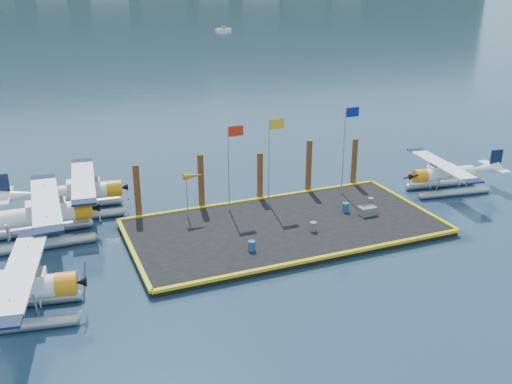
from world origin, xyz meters
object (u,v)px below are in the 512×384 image
seaplane_c (79,194)px  flagpole_blue (347,138)px  piling_0 (137,193)px  drum_2 (345,207)px  drum_4 (371,202)px  seaplane_a (14,292)px  seaplane_d (445,176)px  drum_1 (313,226)px  flagpole_red (231,155)px  piling_1 (201,183)px  drum_3 (252,246)px  piling_4 (354,164)px  windsock (193,177)px  crate (367,211)px  flagpole_yellow (272,149)px  seaplane_b (40,218)px  piling_3 (309,168)px  piling_2 (260,178)px

seaplane_c → flagpole_blue: (18.82, -4.25, 3.18)m
flagpole_blue → piling_0: size_ratio=1.62×
drum_2 → drum_4: 2.28m
seaplane_a → seaplane_d: seaplane_a is taller
drum_2 → drum_4: (2.26, 0.29, -0.03)m
drum_1 → drum_2: size_ratio=0.95×
seaplane_a → flagpole_red: bearing=130.1°
drum_4 → piling_1: piling_1 is taller
drum_2 → drum_3: drum_2 is taller
drum_1 → piling_4: 10.03m
flagpole_blue → drum_4: bearing=-81.7°
flagpole_blue → windsock: flagpole_blue is taller
flagpole_red → piling_1: size_ratio=1.43×
crate → flagpole_yellow: bearing=140.8°
seaplane_b → piling_0: bearing=100.6°
flagpole_yellow → piling_0: flagpole_yellow is taller
drum_3 → flagpole_blue: bearing=32.2°
seaplane_c → piling_4: size_ratio=2.44×
drum_1 → crate: size_ratio=0.52×
seaplane_b → drum_1: seaplane_b is taller
piling_1 → piling_4: (12.50, 0.00, -0.10)m
seaplane_c → seaplane_d: (26.61, -6.21, -0.16)m
flagpole_red → piling_0: size_ratio=1.50×
piling_0 → drum_3: bearing=-57.3°
drum_1 → piling_3: (3.19, 6.88, 1.45)m
seaplane_d → piling_0: bearing=89.1°
windsock → piling_3: size_ratio=0.73×
crate → piling_2: size_ratio=0.30×
piling_4 → piling_0: bearing=180.0°
piling_4 → drum_3: bearing=-146.2°
seaplane_b → piling_0: size_ratio=2.58×
seaplane_b → seaplane_a: bearing=-9.3°
flagpole_yellow → piling_1: (-4.70, 1.60, -2.41)m
piling_4 → flagpole_red: bearing=-171.6°
piling_0 → piling_2: piling_0 is taller
piling_0 → drum_2: bearing=-20.1°
piling_1 → drum_4: bearing=-22.5°
drum_2 → crate: size_ratio=0.55×
crate → piling_0: size_ratio=0.29×
seaplane_a → crate: seaplane_a is taller
drum_3 → windsock: windsock is taller
drum_3 → flagpole_red: 7.43m
flagpole_red → piling_4: (10.79, 1.60, -2.40)m
seaplane_a → windsock: bearing=135.7°
drum_3 → piling_0: 9.55m
seaplane_c → piling_1: size_ratio=2.32×
piling_2 → piling_4: size_ratio=0.95×
piling_1 → piling_3: (8.50, 0.00, 0.05)m
drum_2 → piling_1: (-8.88, 4.90, 1.38)m
seaplane_d → drum_4: (-7.36, -1.05, -0.66)m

